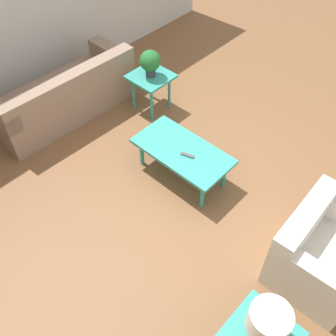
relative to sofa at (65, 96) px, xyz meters
name	(u,v)px	position (x,y,z in m)	size (l,w,h in m)	color
ground_plane	(188,196)	(-2.27, -0.03, -0.30)	(14.00, 14.00, 0.00)	brown
wall_right	(13,5)	(0.79, -0.03, 1.05)	(0.12, 7.20, 2.70)	silver
sofa	(65,96)	(0.00, 0.00, 0.00)	(0.88, 2.06, 0.78)	gray
armchair	(319,252)	(-3.82, -0.18, 0.02)	(0.81, 1.00, 0.80)	silver
coffee_table	(182,153)	(-1.99, -0.24, 0.08)	(1.18, 0.61, 0.43)	teal
side_table_plant	(151,81)	(-0.80, -0.91, 0.17)	(0.54, 0.54, 0.56)	teal
potted_plant	(150,62)	(-0.80, -0.91, 0.48)	(0.28, 0.28, 0.37)	#333338
table_lamp	(268,322)	(-3.86, 0.97, 0.53)	(0.32, 0.32, 0.41)	#997F4C
remote_control	(187,155)	(-2.09, -0.20, 0.14)	(0.16, 0.08, 0.02)	#4C4C51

